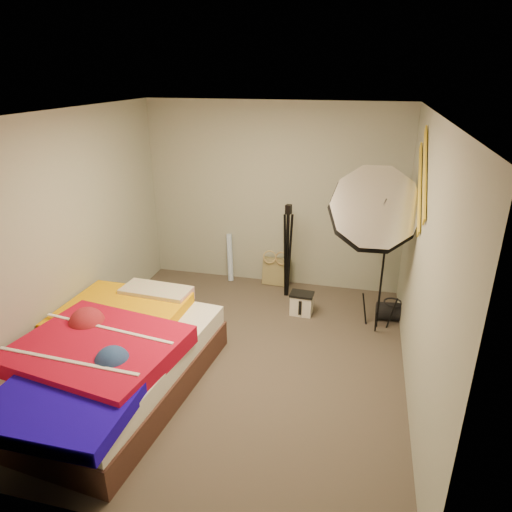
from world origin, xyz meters
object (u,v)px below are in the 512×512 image
(bed, at_px, (108,360))
(photo_umbrella, at_px, (374,211))
(wrapping_roll, at_px, (230,258))
(tote_bag, at_px, (276,272))
(camera_case, at_px, (302,304))
(camera_tripod, at_px, (288,245))
(duffel_bag, at_px, (392,311))

(bed, xyz_separation_m, photo_umbrella, (2.32, 1.64, 1.15))
(wrapping_roll, xyz_separation_m, photo_umbrella, (1.91, -1.00, 1.13))
(tote_bag, height_order, photo_umbrella, photo_umbrella)
(camera_case, bearing_deg, bed, -127.30)
(photo_umbrella, bearing_deg, tote_bag, 140.85)
(camera_case, distance_m, camera_tripod, 0.80)
(duffel_bag, xyz_separation_m, bed, (-2.66, -1.99, 0.21))
(camera_tripod, bearing_deg, tote_bag, 122.82)
(duffel_bag, height_order, camera_tripod, camera_tripod)
(camera_case, bearing_deg, photo_umbrella, -14.09)
(camera_tripod, bearing_deg, duffel_bag, -14.05)
(wrapping_roll, relative_size, bed, 0.28)
(photo_umbrella, bearing_deg, duffel_bag, 45.92)
(camera_case, distance_m, bed, 2.45)
(duffel_bag, bearing_deg, wrapping_roll, 158.23)
(duffel_bag, height_order, photo_umbrella, photo_umbrella)
(wrapping_roll, bearing_deg, camera_case, -33.75)
(wrapping_roll, relative_size, photo_umbrella, 0.33)
(tote_bag, xyz_separation_m, photo_umbrella, (1.23, -1.00, 1.28))
(wrapping_roll, height_order, duffel_bag, wrapping_roll)
(tote_bag, bearing_deg, camera_case, -55.13)
(duffel_bag, relative_size, bed, 0.15)
(photo_umbrella, relative_size, camera_tripod, 1.61)
(tote_bag, height_order, camera_case, tote_bag)
(bed, bearing_deg, photo_umbrella, 35.21)
(tote_bag, height_order, duffel_bag, tote_bag)
(bed, height_order, photo_umbrella, photo_umbrella)
(tote_bag, relative_size, photo_umbrella, 0.19)
(wrapping_roll, height_order, bed, wrapping_roll)
(wrapping_roll, bearing_deg, camera_tripod, -19.51)
(tote_bag, distance_m, bed, 2.86)
(duffel_bag, relative_size, photo_umbrella, 0.18)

